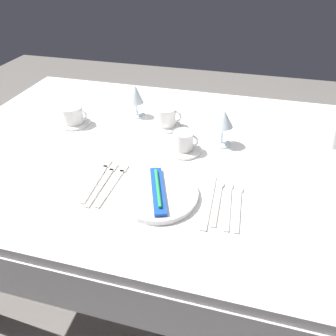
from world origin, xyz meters
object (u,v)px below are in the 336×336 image
(spoon_tea, at_px, (238,201))
(fork_salad, at_px, (98,178))
(dinner_plate, at_px, (158,194))
(wine_glass_left, at_px, (224,121))
(fork_outer, at_px, (114,183))
(napkin_folded, at_px, (336,128))
(dinner_knife, at_px, (209,202))
(coffee_cup_left, at_px, (166,116))
(toothbrush_package, at_px, (158,190))
(fork_inner, at_px, (104,182))
(spoon_dessert, at_px, (229,198))
(wine_glass_right, at_px, (136,96))
(coffee_cup_far, at_px, (73,114))
(spoon_soup, at_px, (218,196))
(coffee_cup_right, at_px, (183,140))

(spoon_tea, bearing_deg, fork_salad, -179.59)
(dinner_plate, height_order, wine_glass_left, wine_glass_left)
(fork_salad, bearing_deg, dinner_plate, -8.74)
(dinner_plate, relative_size, fork_outer, 1.11)
(fork_salad, height_order, napkin_folded, napkin_folded)
(wine_glass_left, bearing_deg, dinner_knife, -89.56)
(dinner_knife, bearing_deg, napkin_folded, 47.20)
(spoon_tea, bearing_deg, wine_glass_left, 105.72)
(coffee_cup_left, bearing_deg, toothbrush_package, -78.31)
(fork_outer, distance_m, fork_salad, 0.06)
(fork_inner, bearing_deg, dinner_plate, -6.43)
(spoon_dessert, bearing_deg, fork_inner, -177.08)
(dinner_plate, xyz_separation_m, wine_glass_left, (0.15, 0.34, 0.09))
(toothbrush_package, bearing_deg, fork_inner, 173.57)
(napkin_folded, bearing_deg, wine_glass_left, -167.07)
(wine_glass_right, relative_size, napkin_folded, 0.95)
(napkin_folded, bearing_deg, spoon_dessert, -130.74)
(wine_glass_right, bearing_deg, coffee_cup_far, -149.71)
(spoon_dessert, bearing_deg, coffee_cup_left, 127.65)
(fork_outer, height_order, wine_glass_right, wine_glass_right)
(spoon_soup, xyz_separation_m, spoon_tea, (0.06, -0.01, 0.00))
(spoon_soup, bearing_deg, coffee_cup_left, 124.84)
(spoon_dessert, relative_size, wine_glass_right, 1.55)
(spoon_soup, bearing_deg, coffee_cup_far, 154.47)
(spoon_soup, distance_m, coffee_cup_right, 0.27)
(fork_outer, xyz_separation_m, spoon_dessert, (0.36, 0.02, 0.00))
(coffee_cup_left, xyz_separation_m, wine_glass_right, (-0.15, 0.06, 0.04))
(dinner_knife, height_order, coffee_cup_left, coffee_cup_left)
(fork_salad, xyz_separation_m, wine_glass_right, (-0.02, 0.45, 0.09))
(dinner_plate, distance_m, fork_salad, 0.21)
(dinner_plate, distance_m, napkin_folded, 0.70)
(wine_glass_left, bearing_deg, fork_outer, -133.39)
(dinner_knife, xyz_separation_m, spoon_soup, (0.02, 0.03, 0.00))
(coffee_cup_far, bearing_deg, wine_glass_right, 30.29)
(fork_outer, xyz_separation_m, coffee_cup_far, (-0.31, 0.32, 0.04))
(fork_salad, bearing_deg, spoon_dessert, 1.18)
(coffee_cup_left, height_order, coffee_cup_far, coffee_cup_left)
(dinner_plate, bearing_deg, fork_outer, 170.81)
(fork_outer, relative_size, fork_inner, 0.99)
(toothbrush_package, distance_m, coffee_cup_far, 0.58)
(toothbrush_package, height_order, wine_glass_right, wine_glass_right)
(coffee_cup_right, bearing_deg, fork_salad, -134.72)
(dinner_knife, distance_m, coffee_cup_right, 0.29)
(fork_outer, xyz_separation_m, coffee_cup_right, (0.17, 0.24, 0.04))
(toothbrush_package, distance_m, spoon_dessert, 0.21)
(spoon_dessert, bearing_deg, fork_outer, -177.38)
(fork_outer, distance_m, spoon_tea, 0.39)
(toothbrush_package, distance_m, coffee_cup_left, 0.43)
(coffee_cup_far, height_order, wine_glass_right, wine_glass_right)
(spoon_soup, relative_size, spoon_dessert, 0.96)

